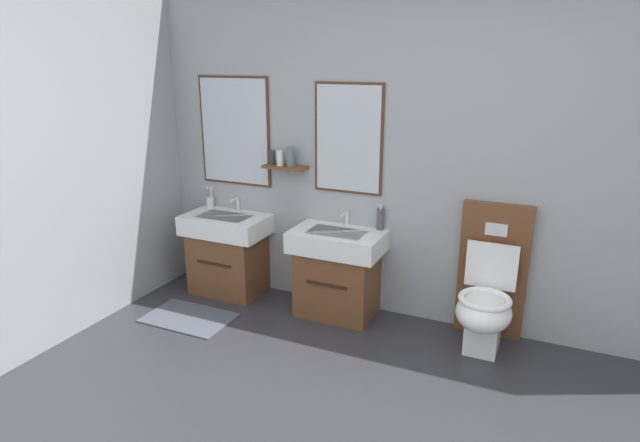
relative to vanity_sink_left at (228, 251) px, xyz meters
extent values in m
cube|color=#999EA3|center=(1.66, 0.25, 0.93)|extent=(4.78, 0.12, 2.59)
cube|color=#4C301E|center=(0.00, 0.19, 1.00)|extent=(0.67, 0.02, 0.90)
cube|color=silver|center=(0.00, 0.18, 1.00)|extent=(0.63, 0.01, 0.86)
cube|color=#4C301E|center=(1.02, 0.19, 1.00)|extent=(0.55, 0.02, 0.84)
cube|color=silver|center=(1.02, 0.18, 1.00)|extent=(0.51, 0.01, 0.80)
cube|color=brown|center=(0.51, 0.11, 0.76)|extent=(0.36, 0.14, 0.02)
cylinder|color=#333338|center=(0.39, 0.12, 0.83)|extent=(0.05, 0.05, 0.11)
cylinder|color=white|center=(0.47, 0.10, 0.83)|extent=(0.05, 0.05, 0.12)
cylinder|color=slate|center=(0.56, 0.12, 0.84)|extent=(0.07, 0.07, 0.15)
cube|color=#474C56|center=(0.00, -0.58, -0.36)|extent=(0.68, 0.44, 0.01)
cube|color=brown|center=(0.00, 0.00, -0.10)|extent=(0.59, 0.43, 0.53)
cube|color=black|center=(0.00, -0.22, -0.04)|extent=(0.33, 0.01, 0.02)
cube|color=white|center=(0.00, 0.00, 0.24)|extent=(0.71, 0.47, 0.16)
cube|color=silver|center=(0.00, -0.03, 0.31)|extent=(0.44, 0.26, 0.03)
cylinder|color=silver|center=(0.00, 0.18, 0.38)|extent=(0.03, 0.03, 0.11)
cylinder|color=silver|center=(0.00, 0.13, 0.43)|extent=(0.02, 0.11, 0.02)
cube|color=brown|center=(1.02, 0.00, -0.10)|extent=(0.59, 0.43, 0.53)
cube|color=black|center=(1.02, -0.22, -0.04)|extent=(0.33, 0.01, 0.02)
cube|color=white|center=(1.02, 0.00, 0.24)|extent=(0.71, 0.47, 0.16)
cube|color=silver|center=(1.02, -0.03, 0.31)|extent=(0.44, 0.26, 0.03)
cylinder|color=silver|center=(1.02, 0.18, 0.38)|extent=(0.03, 0.03, 0.11)
cylinder|color=silver|center=(1.02, 0.13, 0.43)|extent=(0.02, 0.11, 0.02)
cube|color=brown|center=(2.16, 0.18, 0.13)|extent=(0.48, 0.10, 1.00)
cube|color=silver|center=(2.16, 0.12, 0.45)|extent=(0.15, 0.01, 0.09)
cube|color=white|center=(2.16, -0.09, -0.20)|extent=(0.22, 0.30, 0.34)
ellipsoid|color=white|center=(2.16, -0.17, -0.05)|extent=(0.37, 0.46, 0.24)
torus|color=white|center=(2.16, -0.17, 0.05)|extent=(0.35, 0.35, 0.04)
cube|color=white|center=(2.16, 0.05, 0.21)|extent=(0.35, 0.03, 0.33)
cylinder|color=silver|center=(-0.27, 0.15, 0.37)|extent=(0.07, 0.07, 0.09)
cylinder|color=white|center=(-0.26, 0.15, 0.42)|extent=(0.03, 0.02, 0.16)
cube|color=white|center=(-0.25, 0.14, 0.50)|extent=(0.02, 0.02, 0.03)
cylinder|color=#33B266|center=(-0.29, 0.16, 0.42)|extent=(0.02, 0.01, 0.15)
cube|color=white|center=(-0.30, 0.16, 0.50)|extent=(0.01, 0.02, 0.03)
cylinder|color=#4C4C51|center=(1.31, 0.16, 0.41)|extent=(0.06, 0.06, 0.17)
cylinder|color=silver|center=(1.31, 0.16, 0.51)|extent=(0.02, 0.02, 0.04)
camera|label=1|loc=(2.51, -3.60, 1.61)|focal=29.98mm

